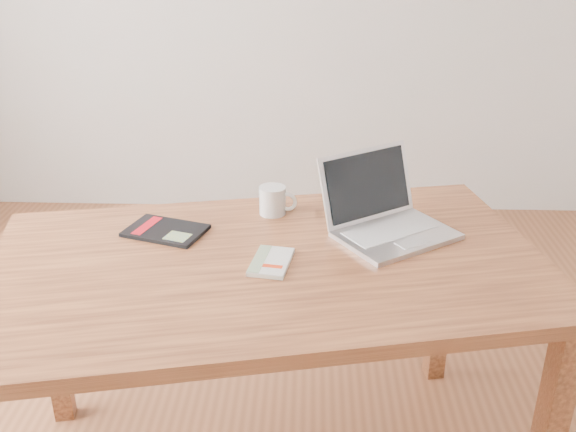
{
  "coord_description": "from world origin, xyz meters",
  "views": [
    {
      "loc": [
        0.15,
        -1.55,
        1.57
      ],
      "look_at": [
        0.09,
        0.01,
        0.85
      ],
      "focal_mm": 40.0,
      "sensor_mm": 36.0,
      "label": 1
    }
  ],
  "objects_px": {
    "desk": "(269,288)",
    "laptop": "(386,216)",
    "white_guidebook": "(271,262)",
    "coffee_mug": "(273,200)",
    "black_guidebook": "(166,231)"
  },
  "relations": [
    {
      "from": "desk",
      "to": "laptop",
      "type": "relative_size",
      "value": 3.8
    },
    {
      "from": "desk",
      "to": "white_guidebook",
      "type": "relative_size",
      "value": 9.48
    },
    {
      "from": "white_guidebook",
      "to": "coffee_mug",
      "type": "relative_size",
      "value": 1.45
    },
    {
      "from": "white_guidebook",
      "to": "black_guidebook",
      "type": "xyz_separation_m",
      "value": [
        -0.32,
        0.18,
        -0.0
      ]
    },
    {
      "from": "desk",
      "to": "white_guidebook",
      "type": "xyz_separation_m",
      "value": [
        0.01,
        -0.03,
        0.1
      ]
    },
    {
      "from": "coffee_mug",
      "to": "white_guidebook",
      "type": "bearing_deg",
      "value": -78.16
    },
    {
      "from": "black_guidebook",
      "to": "laptop",
      "type": "distance_m",
      "value": 0.64
    },
    {
      "from": "desk",
      "to": "coffee_mug",
      "type": "distance_m",
      "value": 0.32
    },
    {
      "from": "desk",
      "to": "laptop",
      "type": "height_order",
      "value": "laptop"
    },
    {
      "from": "desk",
      "to": "black_guidebook",
      "type": "relative_size",
      "value": 6.33
    },
    {
      "from": "white_guidebook",
      "to": "laptop",
      "type": "xyz_separation_m",
      "value": [
        0.32,
        0.21,
        0.04
      ]
    },
    {
      "from": "black_guidebook",
      "to": "coffee_mug",
      "type": "distance_m",
      "value": 0.34
    },
    {
      "from": "black_guidebook",
      "to": "laptop",
      "type": "xyz_separation_m",
      "value": [
        0.63,
        0.03,
        0.04
      ]
    },
    {
      "from": "desk",
      "to": "laptop",
      "type": "distance_m",
      "value": 0.4
    },
    {
      "from": "black_guidebook",
      "to": "laptop",
      "type": "bearing_deg",
      "value": -68.59
    }
  ]
}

